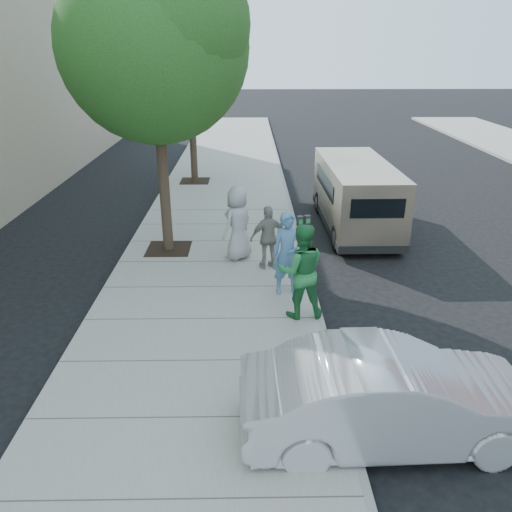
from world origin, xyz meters
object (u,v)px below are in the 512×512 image
Objects in this scene: tree_far at (190,60)px; person_officer at (288,254)px; tree_near at (155,39)px; van at (355,194)px; person_striped_polo at (269,237)px; sedan at (392,397)px; parking_meter at (303,233)px; person_gray_shirt at (238,223)px; person_green_shirt at (301,271)px.

tree_far is 11.40m from person_officer.
tree_near is 1.16× the size of tree_far.
van is 4.46m from person_striped_polo.
sedan is at bearing -80.01° from person_officer.
parking_meter reaches higher than sedan.
tree_near is 6.04m from person_officer.
van reaches higher than person_striped_polo.
person_officer is (3.07, -2.71, -4.43)m from tree_near.
person_gray_shirt is (1.92, -0.66, -4.41)m from tree_near.
tree_far is 9.28m from person_gray_shirt.
tree_near reaches higher than person_officer.
person_green_shirt is (3.26, -11.37, -3.72)m from tree_far.
parking_meter is 0.99m from person_striped_polo.
person_gray_shirt is at bearing -76.91° from tree_far.
parking_meter is at bearing -101.22° from person_green_shirt.
parking_meter is at bearing 5.88° from sedan.
person_green_shirt is (0.19, -1.06, 0.05)m from person_officer.
van reaches higher than sedan.
person_green_shirt is (-2.29, -5.88, 0.05)m from van.
sedan is 2.69× the size of person_striped_polo.
person_officer reaches higher than person_striped_polo.
person_officer is at bearing -130.70° from parking_meter.
person_gray_shirt is at bearing 17.62° from sedan.
person_green_shirt reaches higher than person_striped_polo.
parking_meter is 1.99m from person_green_shirt.
parking_meter is 0.79× the size of person_gray_shirt.
person_green_shirt is 1.24× the size of person_striped_polo.
tree_near is at bearing -53.27° from person_green_shirt.
person_green_shirt is (-0.25, -1.97, -0.11)m from parking_meter.
person_gray_shirt is at bearing -19.03° from tree_near.
person_green_shirt is at bearing -111.89° from van.
tree_far reaches higher than sedan.
tree_far is 3.37× the size of person_officer.
tree_far is 10.66m from parking_meter.
person_officer is (-2.48, -4.82, -0.00)m from van.
person_officer is at bearing 69.34° from person_gray_shirt.
tree_near is 3.83× the size of person_gray_shirt.
sedan is (4.25, -14.80, -4.16)m from tree_far.
van is (2.05, 3.90, -0.15)m from parking_meter.
person_green_shirt is at bearing 63.39° from person_gray_shirt.
van reaches higher than parking_meter.
tree_near is at bearing -159.77° from van.
van is 3.49× the size of person_striped_polo.
sedan is 2.24× the size of person_gray_shirt.
tree_near reaches higher than sedan.
person_officer is 1.46m from person_striped_polo.
person_gray_shirt is at bearing -70.82° from person_green_shirt.
parking_meter is at bearing -27.15° from tree_near.
person_gray_shirt is at bearing 114.43° from person_officer.
person_officer is at bearing 88.71° from person_striped_polo.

